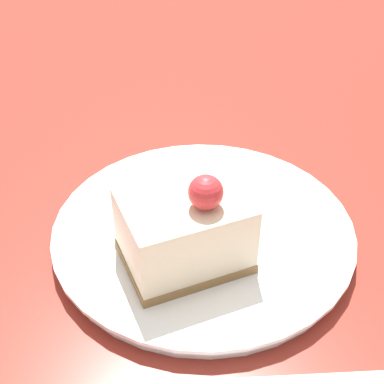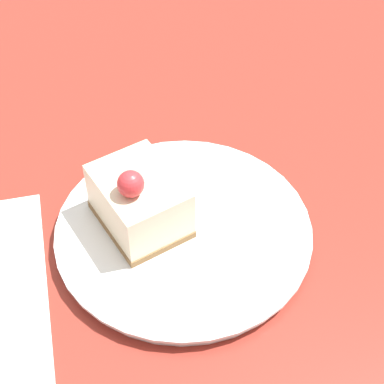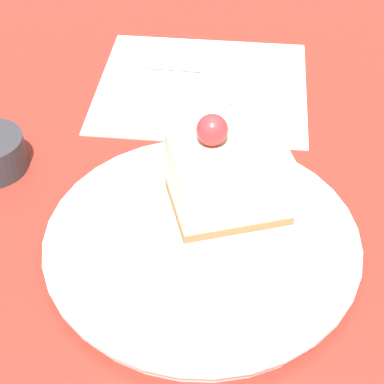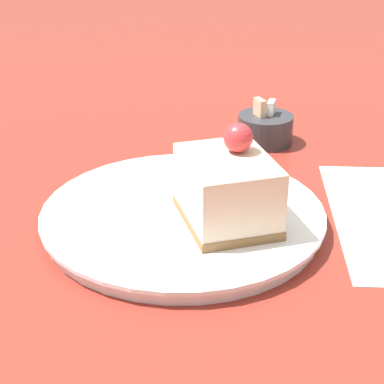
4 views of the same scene
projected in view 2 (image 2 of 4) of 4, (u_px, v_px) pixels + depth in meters
name	position (u px, v px, depth m)	size (l,w,h in m)	color
ground_plane	(192.00, 235.00, 0.71)	(4.00, 4.00, 0.00)	maroon
plate	(182.00, 230.00, 0.70)	(0.28, 0.28, 0.02)	white
cake_slice	(139.00, 201.00, 0.68)	(0.10, 0.11, 0.09)	olive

